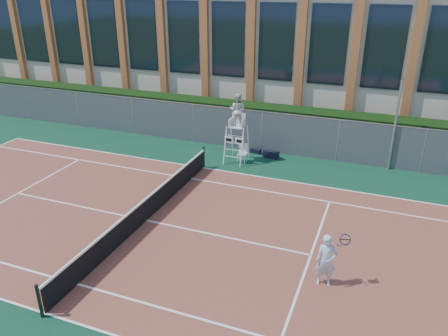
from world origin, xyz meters
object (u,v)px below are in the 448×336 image
(umpire_chair, at_px, (237,112))
(tennis_player, at_px, (326,260))
(plastic_chair, at_px, (243,151))
(steel_pole, at_px, (395,127))

(umpire_chair, relative_size, tennis_player, 2.07)
(plastic_chair, bearing_deg, steel_pole, 13.91)
(steel_pole, height_order, plastic_chair, steel_pole)
(plastic_chair, distance_m, tennis_player, 9.98)
(steel_pole, distance_m, plastic_chair, 7.37)
(umpire_chair, xyz_separation_m, tennis_player, (5.83, -8.40, -1.71))
(steel_pole, xyz_separation_m, plastic_chair, (-6.98, -1.73, -1.61))
(steel_pole, relative_size, plastic_chair, 4.48)
(umpire_chair, bearing_deg, tennis_player, -55.24)
(steel_pole, bearing_deg, umpire_chair, -167.29)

